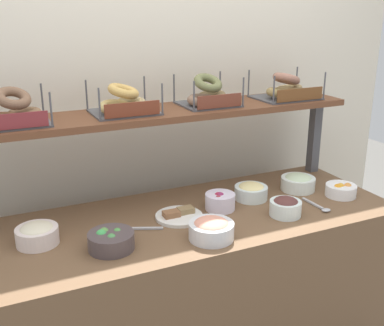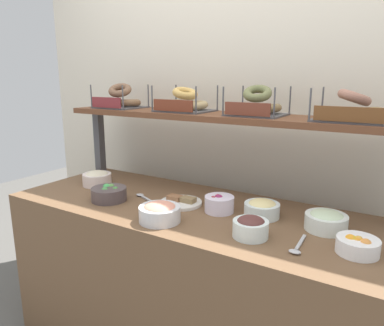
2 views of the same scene
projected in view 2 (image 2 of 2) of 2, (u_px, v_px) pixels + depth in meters
name	position (u px, v px, depth m)	size (l,w,h in m)	color
back_wall	(239.00, 123.00, 2.13)	(3.06, 0.06, 2.40)	beige
deli_counter	(190.00, 285.00, 1.85)	(1.86, 0.70, 0.85)	brown
shelf_riser_left	(99.00, 142.00, 2.38)	(0.05, 0.05, 0.40)	#4C4C51
upper_shelf	(217.00, 116.00, 1.88)	(1.82, 0.32, 0.03)	brown
bowl_lox_spread	(160.00, 212.00, 1.57)	(0.18, 0.18, 0.09)	silver
bowl_fruit_salad	(357.00, 245.00, 1.29)	(0.15, 0.15, 0.07)	white
bowl_scallion_spread	(326.00, 220.00, 1.49)	(0.17, 0.17, 0.08)	white
bowl_potato_salad	(97.00, 178.00, 2.10)	(0.17, 0.17, 0.09)	silver
bowl_chocolate_spread	(251.00, 227.00, 1.42)	(0.14, 0.14, 0.09)	white
bowl_veggie_mix	(109.00, 194.00, 1.85)	(0.18, 0.18, 0.08)	#4C4041
bowl_beet_salad	(219.00, 203.00, 1.69)	(0.14, 0.14, 0.08)	white
bowl_egg_salad	(262.00, 208.00, 1.63)	(0.16, 0.16, 0.08)	white
serving_plate_white	(181.00, 202.00, 1.79)	(0.21, 0.21, 0.04)	white
serving_spoon_near_plate	(297.00, 247.00, 1.32)	(0.04, 0.18, 0.01)	#B7B7BC
serving_spoon_by_edge	(144.00, 197.00, 1.88)	(0.17, 0.08, 0.01)	#B7B7BC
bagel_basket_cinnamon_raisin	(120.00, 100.00, 2.20)	(0.27, 0.26, 0.15)	#4C4C51
bagel_basket_sesame	(185.00, 103.00, 1.98)	(0.29, 0.26, 0.14)	#4C4C51
bagel_basket_poppy	(256.00, 106.00, 1.77)	(0.26, 0.25, 0.15)	#4C4C51
bagel_basket_everything	(352.00, 110.00, 1.53)	(0.31, 0.26, 0.14)	#4C4C51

